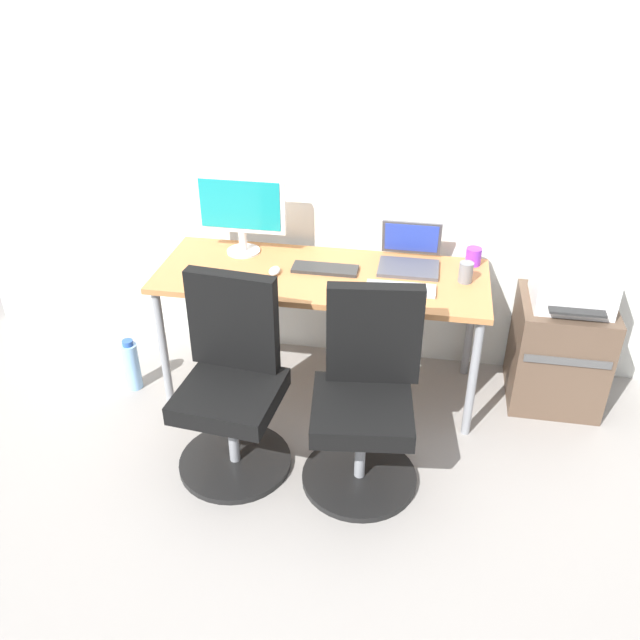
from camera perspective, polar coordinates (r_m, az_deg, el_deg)
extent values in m
plane|color=gray|center=(3.78, 0.13, -5.62)|extent=(5.28, 5.28, 0.00)
cube|color=silver|center=(3.56, 1.31, 15.43)|extent=(4.40, 0.04, 2.60)
cube|color=#B77542|center=(3.41, 0.15, 3.80)|extent=(1.70, 0.64, 0.03)
cylinder|color=gray|center=(3.58, -13.34, -2.32)|extent=(0.04, 0.04, 0.68)
cylinder|color=gray|center=(3.34, 13.00, -4.95)|extent=(0.04, 0.04, 0.68)
cylinder|color=gray|center=(4.00, -10.52, 1.87)|extent=(0.04, 0.04, 0.68)
cylinder|color=gray|center=(3.79, 12.83, -0.20)|extent=(0.04, 0.04, 0.68)
cylinder|color=black|center=(3.31, -7.28, -11.96)|extent=(0.54, 0.54, 0.03)
cylinder|color=gray|center=(3.19, -7.50, -9.53)|extent=(0.05, 0.05, 0.34)
cube|color=black|center=(3.05, -7.78, -6.46)|extent=(0.48, 0.48, 0.09)
cube|color=black|center=(3.04, -7.49, -0.07)|extent=(0.42, 0.11, 0.48)
cylinder|color=black|center=(3.21, 3.39, -13.32)|extent=(0.54, 0.54, 0.03)
cylinder|color=gray|center=(3.09, 3.49, -10.86)|extent=(0.05, 0.05, 0.34)
cube|color=black|center=(2.95, 3.63, -7.75)|extent=(0.49, 0.49, 0.09)
cube|color=black|center=(2.93, 4.67, -1.21)|extent=(0.43, 0.12, 0.48)
cube|color=brown|center=(3.75, 19.80, -2.53)|extent=(0.47, 0.45, 0.59)
cube|color=#4C4C4C|center=(3.51, 20.51, -3.38)|extent=(0.42, 0.01, 0.04)
cube|color=silver|center=(3.55, 20.98, 3.09)|extent=(0.38, 0.34, 0.24)
cube|color=#262626|center=(3.41, 21.26, 0.64)|extent=(0.27, 0.06, 0.01)
cylinder|color=#8CBFF2|center=(3.83, -15.89, -3.85)|extent=(0.09, 0.09, 0.28)
cylinder|color=#2D59B2|center=(3.75, -16.22, -1.91)|extent=(0.06, 0.06, 0.03)
cylinder|color=silver|center=(3.66, -6.59, 5.92)|extent=(0.18, 0.18, 0.01)
cylinder|color=silver|center=(3.63, -6.65, 6.79)|extent=(0.04, 0.04, 0.11)
cube|color=silver|center=(3.55, -6.85, 9.88)|extent=(0.48, 0.03, 0.31)
cube|color=teal|center=(3.53, -6.93, 9.78)|extent=(0.43, 0.00, 0.26)
cube|color=#4C4C51|center=(3.47, 7.61, 4.43)|extent=(0.31, 0.22, 0.02)
cube|color=#4C4C51|center=(3.55, 7.87, 7.01)|extent=(0.31, 0.07, 0.20)
cube|color=blue|center=(3.54, 7.87, 7.00)|extent=(0.28, 0.06, 0.17)
cube|color=#2D2D2D|center=(3.43, 0.44, 4.42)|extent=(0.34, 0.12, 0.02)
cube|color=#B7B7B7|center=(3.26, 6.95, 2.68)|extent=(0.34, 0.12, 0.02)
ellipsoid|color=#B7B7B7|center=(3.43, -9.86, 4.04)|extent=(0.06, 0.10, 0.03)
ellipsoid|color=#B7B7B7|center=(3.40, -3.93, 4.24)|extent=(0.06, 0.10, 0.03)
cylinder|color=purple|center=(3.57, 13.06, 5.35)|extent=(0.08, 0.08, 0.09)
cylinder|color=slate|center=(3.38, 12.43, 4.03)|extent=(0.07, 0.07, 0.10)
cube|color=black|center=(3.34, -7.51, 3.26)|extent=(0.07, 0.14, 0.01)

